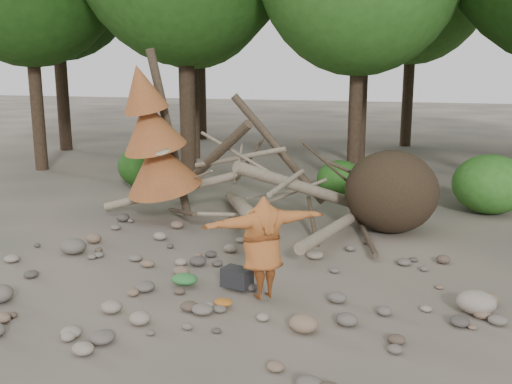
% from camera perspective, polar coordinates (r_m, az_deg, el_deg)
% --- Properties ---
extents(ground, '(120.00, 120.00, 0.00)m').
position_cam_1_polar(ground, '(10.62, -3.17, -9.01)').
color(ground, '#514C44').
rests_on(ground, ground).
extents(deadfall_pile, '(8.55, 5.24, 3.30)m').
position_cam_1_polar(deadfall_pile, '(13.87, 10.95, -0.03)').
color(deadfall_pile, '#332619').
rests_on(deadfall_pile, ground).
extents(dead_conifer, '(2.06, 2.16, 4.35)m').
position_cam_1_polar(dead_conifer, '(14.37, -10.14, 5.13)').
color(dead_conifer, '#4C3F30').
rests_on(dead_conifer, ground).
extents(bush_left, '(1.80, 1.80, 1.44)m').
position_cam_1_polar(bush_left, '(19.03, -10.99, 2.57)').
color(bush_left, '#1F4C14').
rests_on(bush_left, ground).
extents(bush_mid, '(1.40, 1.40, 1.12)m').
position_cam_1_polar(bush_mid, '(17.57, 8.38, 1.34)').
color(bush_mid, '#29611C').
rests_on(bush_mid, ground).
extents(bush_right, '(2.00, 2.00, 1.60)m').
position_cam_1_polar(bush_right, '(16.58, 22.39, 0.73)').
color(bush_right, '#347323').
rests_on(bush_right, ground).
extents(frisbee_thrower, '(3.21, 1.84, 2.37)m').
position_cam_1_polar(frisbee_thrower, '(9.47, 0.67, -5.54)').
color(frisbee_thrower, '#A25424').
rests_on(frisbee_thrower, ground).
extents(backpack, '(0.56, 0.44, 0.34)m').
position_cam_1_polar(backpack, '(10.23, -1.91, -8.84)').
color(backpack, black).
rests_on(backpack, ground).
extents(cloth_green, '(0.49, 0.41, 0.18)m').
position_cam_1_polar(cloth_green, '(10.46, -7.16, -8.89)').
color(cloth_green, '#2D7033').
rests_on(cloth_green, ground).
extents(cloth_orange, '(0.31, 0.26, 0.11)m').
position_cam_1_polar(cloth_orange, '(9.52, -3.28, -11.23)').
color(cloth_orange, '#A45B1C').
rests_on(cloth_orange, ground).
extents(boulder_front_right, '(0.44, 0.40, 0.26)m').
position_cam_1_polar(boulder_front_right, '(8.74, 4.79, -12.97)').
color(boulder_front_right, '#816850').
rests_on(boulder_front_right, ground).
extents(boulder_mid_right, '(0.62, 0.56, 0.37)m').
position_cam_1_polar(boulder_mid_right, '(9.94, 21.16, -10.24)').
color(boulder_mid_right, gray).
rests_on(boulder_mid_right, ground).
extents(boulder_mid_left, '(0.56, 0.51, 0.34)m').
position_cam_1_polar(boulder_mid_left, '(12.71, -17.85, -5.18)').
color(boulder_mid_left, '#625B52').
rests_on(boulder_mid_left, ground).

